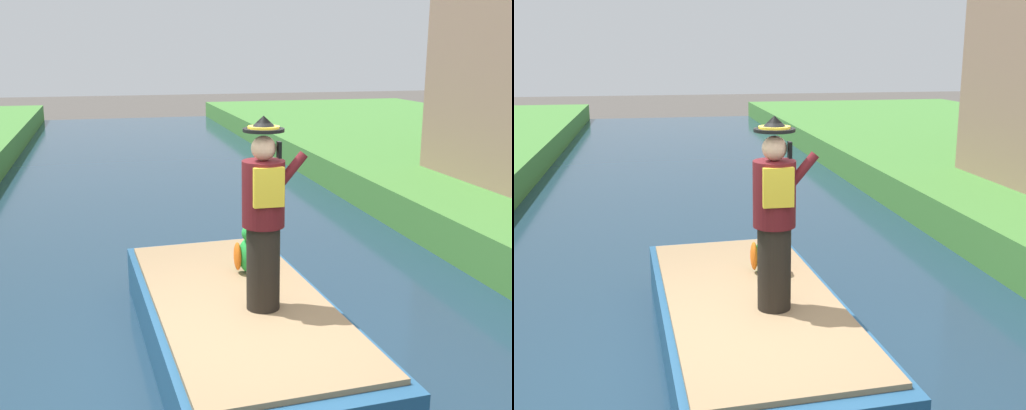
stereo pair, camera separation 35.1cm
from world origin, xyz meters
TOP-DOWN VIEW (x-y plane):
  - ground_plane at (0.00, 0.00)m, footprint 80.00×80.00m
  - canal_water at (0.00, 0.00)m, footprint 7.18×48.00m
  - boat at (0.00, 0.64)m, footprint 2.01×4.28m
  - person_pirate at (0.18, 0.33)m, footprint 0.61×0.42m
  - parrot_plush at (0.28, 1.32)m, footprint 0.36×0.34m

SIDE VIEW (x-z plane):
  - ground_plane at x=0.00m, z-range 0.00..0.00m
  - canal_water at x=0.00m, z-range 0.00..0.10m
  - boat at x=0.00m, z-range 0.10..0.71m
  - parrot_plush at x=0.28m, z-range 0.67..1.24m
  - person_pirate at x=0.18m, z-range 0.71..2.56m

